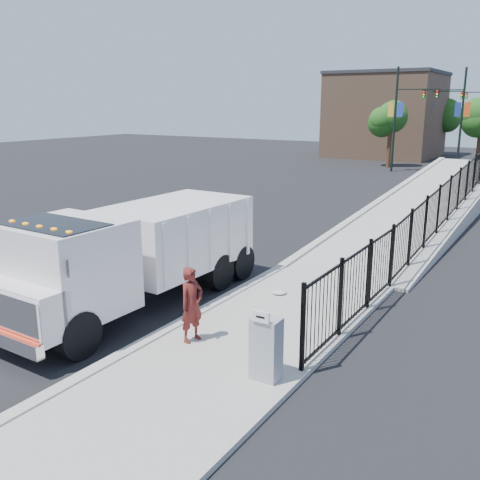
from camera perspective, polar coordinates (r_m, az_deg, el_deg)
The scene contains 16 objects.
ground at distance 14.34m, azimuth -2.96°, elevation -7.36°, with size 120.00×120.00×0.00m, color black.
sidewalk at distance 11.82m, azimuth -0.74°, elevation -12.00°, with size 3.55×12.00×0.12m, color #9E998E.
curb at distance 12.85m, azimuth -8.11°, elevation -9.79°, with size 0.30×12.00×0.16m, color #ADAAA3.
ramp at distance 27.99m, azimuth 19.84°, elevation 2.62°, with size 3.95×24.00×1.70m, color #9E998E.
iron_fence at distance 23.70m, azimuth 21.30°, elevation 2.69°, with size 0.10×28.00×1.80m, color black.
truck at distance 14.25m, azimuth -11.60°, elevation -1.19°, with size 2.81×8.13×2.76m.
worker at distance 11.99m, azimuth -5.17°, elevation -6.87°, with size 0.63×0.41×1.72m, color maroon.
utility_cabinet at distance 10.47m, azimuth 2.80°, elevation -11.51°, with size 0.55×0.40×1.25m, color gray.
arrow_sign at distance 9.99m, azimuth 2.24°, elevation -8.19°, with size 0.35×0.04×0.22m, color white.
debris at distance 15.10m, azimuth 4.22°, elevation -5.55°, with size 0.42×0.42×0.10m, color silver.
light_pole_0 at distance 44.32m, azimuth 16.60°, elevation 12.62°, with size 3.77×0.22×8.00m.
light_pole_1 at distance 46.82m, azimuth 22.21°, elevation 12.23°, with size 3.77×0.22×8.00m.
light_pole_2 at distance 53.78m, azimuth 19.48°, elevation 12.62°, with size 3.77×0.22×8.00m.
tree_0 at distance 47.22m, azimuth 15.81°, elevation 12.25°, with size 2.67×2.67×5.34m.
tree_2 at distance 60.88m, azimuth 21.04°, elevation 12.24°, with size 3.12×3.12×5.56m.
building at distance 57.40m, azimuth 15.28°, elevation 12.63°, with size 10.00×10.00×8.00m, color #8C664C.
Camera 1 is at (7.62, -10.92, 5.32)m, focal length 40.00 mm.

